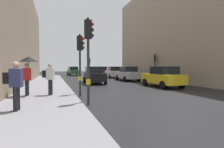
{
  "coord_description": "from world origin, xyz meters",
  "views": [
    {
      "loc": [
        -6.7,
        -8.51,
        1.75
      ],
      "look_at": [
        -1.59,
        6.95,
        1.08
      ],
      "focal_mm": 28.96,
      "sensor_mm": 36.0,
      "label": 1
    }
  ],
  "objects_px": {
    "car_red_sedan": "(101,71)",
    "pedestrian_with_black_backpack": "(50,77)",
    "traffic_light_far_median": "(89,64)",
    "car_green_estate": "(73,71)",
    "car_silver_hatchback": "(128,74)",
    "car_yellow_taxi": "(163,77)",
    "car_dark_suv": "(94,75)",
    "car_white_compact": "(114,72)",
    "traffic_light_near_left": "(89,45)",
    "traffic_light_mid_street": "(155,62)",
    "traffic_light_near_right": "(80,54)",
    "pedestrian_with_umbrella": "(28,65)",
    "pedestrian_with_grey_backpack": "(15,83)"
  },
  "relations": [
    {
      "from": "car_red_sedan",
      "to": "pedestrian_with_black_backpack",
      "type": "relative_size",
      "value": 2.44
    },
    {
      "from": "traffic_light_far_median",
      "to": "car_green_estate",
      "type": "height_order",
      "value": "traffic_light_far_median"
    },
    {
      "from": "car_silver_hatchback",
      "to": "car_green_estate",
      "type": "bearing_deg",
      "value": 107.89
    },
    {
      "from": "car_yellow_taxi",
      "to": "traffic_light_far_median",
      "type": "bearing_deg",
      "value": 100.23
    },
    {
      "from": "car_yellow_taxi",
      "to": "car_silver_hatchback",
      "type": "relative_size",
      "value": 1.0
    },
    {
      "from": "car_green_estate",
      "to": "car_silver_hatchback",
      "type": "distance_m",
      "value": 16.16
    },
    {
      "from": "car_dark_suv",
      "to": "car_white_compact",
      "type": "height_order",
      "value": "same"
    },
    {
      "from": "car_dark_suv",
      "to": "pedestrian_with_black_backpack",
      "type": "bearing_deg",
      "value": -118.95
    },
    {
      "from": "traffic_light_near_left",
      "to": "traffic_light_mid_street",
      "type": "distance_m",
      "value": 15.12
    },
    {
      "from": "traffic_light_near_left",
      "to": "car_white_compact",
      "type": "relative_size",
      "value": 0.91
    },
    {
      "from": "traffic_light_near_left",
      "to": "pedestrian_with_black_backpack",
      "type": "bearing_deg",
      "value": 124.65
    },
    {
      "from": "traffic_light_near_left",
      "to": "traffic_light_mid_street",
      "type": "height_order",
      "value": "traffic_light_near_left"
    },
    {
      "from": "traffic_light_near_right",
      "to": "pedestrian_with_umbrella",
      "type": "relative_size",
      "value": 1.7
    },
    {
      "from": "car_dark_suv",
      "to": "car_yellow_taxi",
      "type": "relative_size",
      "value": 1.02
    },
    {
      "from": "car_red_sedan",
      "to": "car_white_compact",
      "type": "bearing_deg",
      "value": -89.16
    },
    {
      "from": "traffic_light_mid_street",
      "to": "car_red_sedan",
      "type": "bearing_deg",
      "value": 100.2
    },
    {
      "from": "traffic_light_mid_street",
      "to": "car_dark_suv",
      "type": "xyz_separation_m",
      "value": [
        -7.72,
        -0.85,
        -1.42
      ]
    },
    {
      "from": "traffic_light_far_median",
      "to": "traffic_light_near_left",
      "type": "bearing_deg",
      "value": -101.31
    },
    {
      "from": "traffic_light_near_left",
      "to": "car_white_compact",
      "type": "bearing_deg",
      "value": 67.99
    },
    {
      "from": "pedestrian_with_grey_backpack",
      "to": "pedestrian_with_black_backpack",
      "type": "relative_size",
      "value": 1.0
    },
    {
      "from": "pedestrian_with_black_backpack",
      "to": "car_green_estate",
      "type": "bearing_deg",
      "value": 80.9
    },
    {
      "from": "traffic_light_mid_street",
      "to": "traffic_light_near_right",
      "type": "bearing_deg",
      "value": -140.24
    },
    {
      "from": "car_green_estate",
      "to": "pedestrian_with_black_backpack",
      "type": "distance_m",
      "value": 25.68
    },
    {
      "from": "car_red_sedan",
      "to": "pedestrian_with_grey_backpack",
      "type": "bearing_deg",
      "value": -110.98
    },
    {
      "from": "car_yellow_taxi",
      "to": "pedestrian_with_grey_backpack",
      "type": "distance_m",
      "value": 11.93
    },
    {
      "from": "car_green_estate",
      "to": "car_red_sedan",
      "type": "relative_size",
      "value": 1.0
    },
    {
      "from": "car_white_compact",
      "to": "pedestrian_with_grey_backpack",
      "type": "bearing_deg",
      "value": -117.89
    },
    {
      "from": "car_red_sedan",
      "to": "pedestrian_with_grey_backpack",
      "type": "xyz_separation_m",
      "value": [
        -10.4,
        -27.14,
        0.29
      ]
    },
    {
      "from": "traffic_light_near_right",
      "to": "pedestrian_with_grey_backpack",
      "type": "bearing_deg",
      "value": -129.51
    },
    {
      "from": "car_dark_suv",
      "to": "pedestrian_with_black_backpack",
      "type": "distance_m",
      "value": 8.85
    },
    {
      "from": "traffic_light_far_median",
      "to": "car_red_sedan",
      "type": "distance_m",
      "value": 5.51
    },
    {
      "from": "traffic_light_near_left",
      "to": "car_yellow_taxi",
      "type": "bearing_deg",
      "value": 34.84
    },
    {
      "from": "traffic_light_near_left",
      "to": "car_white_compact",
      "type": "xyz_separation_m",
      "value": [
        7.66,
        18.94,
        -1.84
      ]
    },
    {
      "from": "traffic_light_far_median",
      "to": "car_dark_suv",
      "type": "distance_m",
      "value": 11.91
    },
    {
      "from": "car_silver_hatchback",
      "to": "pedestrian_with_grey_backpack",
      "type": "bearing_deg",
      "value": -127.17
    },
    {
      "from": "car_dark_suv",
      "to": "pedestrian_with_black_backpack",
      "type": "xyz_separation_m",
      "value": [
        -4.28,
        -7.74,
        0.29
      ]
    },
    {
      "from": "pedestrian_with_grey_backpack",
      "to": "car_red_sedan",
      "type": "bearing_deg",
      "value": 69.02
    },
    {
      "from": "car_green_estate",
      "to": "pedestrian_with_black_backpack",
      "type": "height_order",
      "value": "pedestrian_with_black_backpack"
    },
    {
      "from": "pedestrian_with_grey_backpack",
      "to": "pedestrian_with_black_backpack",
      "type": "xyz_separation_m",
      "value": [
        1.13,
        3.41,
        0.0
      ]
    },
    {
      "from": "traffic_light_near_right",
      "to": "car_red_sedan",
      "type": "distance_m",
      "value": 24.91
    },
    {
      "from": "car_red_sedan",
      "to": "pedestrian_with_black_backpack",
      "type": "bearing_deg",
      "value": -111.36
    },
    {
      "from": "car_red_sedan",
      "to": "pedestrian_with_umbrella",
      "type": "distance_m",
      "value": 25.74
    },
    {
      "from": "car_silver_hatchback",
      "to": "pedestrian_with_umbrella",
      "type": "height_order",
      "value": "pedestrian_with_umbrella"
    },
    {
      "from": "traffic_light_far_median",
      "to": "car_silver_hatchback",
      "type": "xyz_separation_m",
      "value": [
        2.92,
        -9.45,
        -1.37
      ]
    },
    {
      "from": "car_silver_hatchback",
      "to": "traffic_light_near_left",
      "type": "bearing_deg",
      "value": -120.33
    },
    {
      "from": "traffic_light_mid_street",
      "to": "car_silver_hatchback",
      "type": "bearing_deg",
      "value": 155.01
    },
    {
      "from": "traffic_light_near_right",
      "to": "car_red_sedan",
      "type": "xyz_separation_m",
      "value": [
        7.55,
        23.68,
        -1.63
      ]
    },
    {
      "from": "traffic_light_near_left",
      "to": "car_red_sedan",
      "type": "relative_size",
      "value": 0.91
    },
    {
      "from": "traffic_light_near_left",
      "to": "car_red_sedan",
      "type": "xyz_separation_m",
      "value": [
        7.55,
        26.23,
        -1.84
      ]
    },
    {
      "from": "traffic_light_far_median",
      "to": "pedestrian_with_black_backpack",
      "type": "xyz_separation_m",
      "value": [
        -6.11,
        -19.43,
        -1.09
      ]
    }
  ]
}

